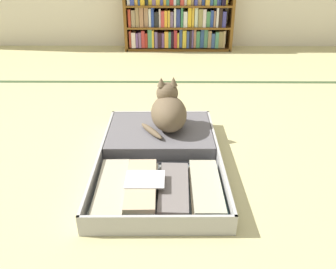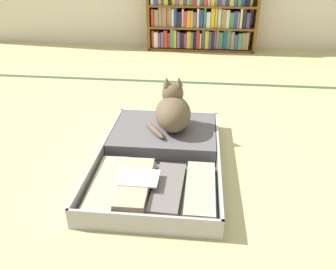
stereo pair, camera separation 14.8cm
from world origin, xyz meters
The scene contains 5 objects.
ground_plane centered at (0.00, 0.00, 0.00)m, with size 10.00×10.00×0.00m, color tan.
tatami_border centered at (0.00, 1.16, 0.00)m, with size 4.80×0.05×0.00m.
bookshelf centered at (0.26, 2.26, 0.34)m, with size 1.15×0.24×0.70m.
open_suitcase centered at (0.13, -0.02, 0.04)m, with size 0.59×0.93×0.09m.
black_cat centered at (0.18, 0.16, 0.19)m, with size 0.27×0.30×0.27m.
Camera 1 is at (0.19, -1.45, 0.92)m, focal length 35.76 mm.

